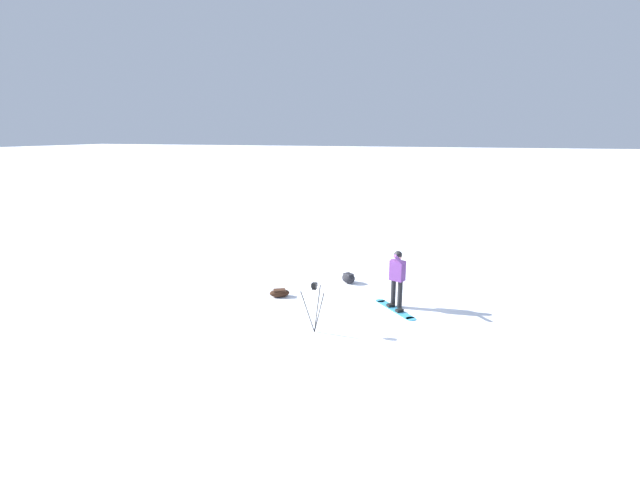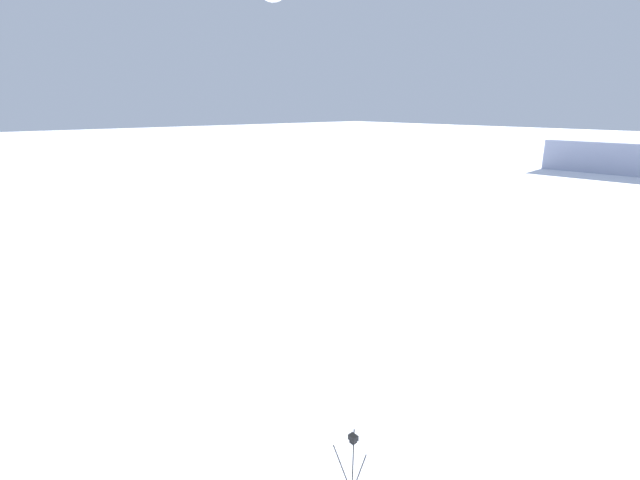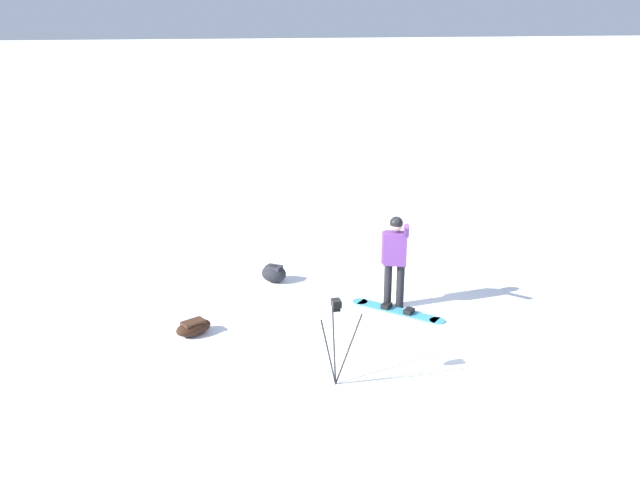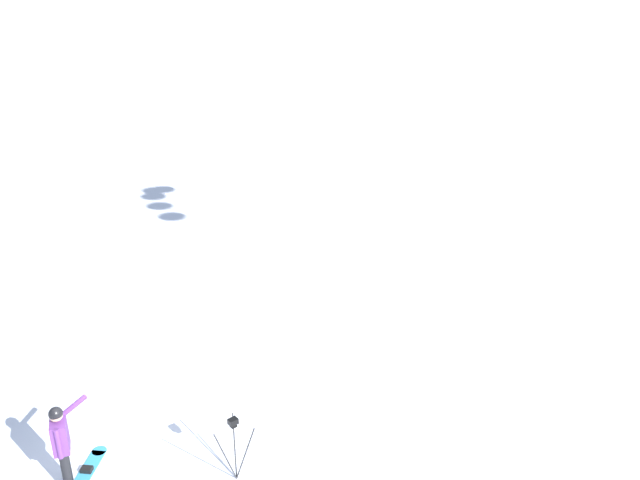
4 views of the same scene
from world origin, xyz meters
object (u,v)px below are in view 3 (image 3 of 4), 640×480
Objects in this scene: snowboarder at (395,253)px; gear_bag_large at (274,273)px; camera_tripod at (337,325)px; snowboard at (398,310)px; gear_bag_small at (194,327)px.

gear_bag_large is at bearing 137.86° from snowboarder.
gear_bag_large is 0.48× the size of camera_tripod.
snowboard is (0.01, -0.21, -1.01)m from snowboarder.
gear_bag_large reaches higher than gear_bag_small.
gear_bag_small is (-1.87, 2.09, -0.81)m from camera_tripod.
snowboard is 2.69m from gear_bag_large.
snowboarder is at bearing -42.14° from gear_bag_large.
snowboard is at bearing -88.03° from snowboarder.
gear_bag_large is at bearing 92.56° from camera_tripod.
snowboarder is 2.67m from gear_bag_large.
snowboarder is 2.72× the size of gear_bag_large.
snowboard is 3.57m from gear_bag_small.
snowboarder is 1.31× the size of camera_tripod.
snowboarder reaches higher than gear_bag_large.
gear_bag_small is at bearing 131.73° from camera_tripod.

